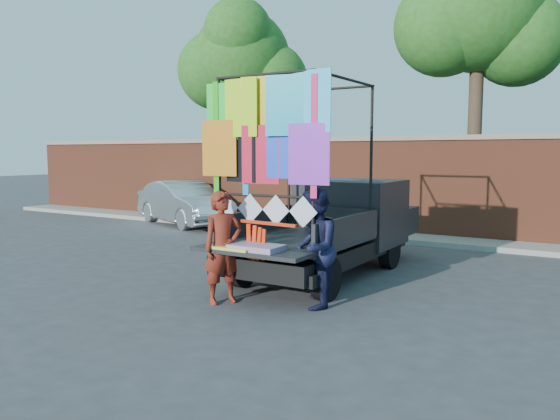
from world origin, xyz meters
The scene contains 10 objects.
ground centered at (0.00, 0.00, 0.00)m, with size 90.00×90.00×0.00m, color #38383A.
brick_wall centered at (0.00, 7.00, 1.33)m, with size 30.00×0.45×2.61m.
curb centered at (0.00, 6.30, 0.06)m, with size 30.00×1.20×0.12m, color gray.
tree_left centered at (-6.48, 8.12, 5.12)m, with size 4.20×3.30×7.05m.
tree_mid centered at (1.02, 8.12, 5.70)m, with size 4.20×3.30×7.73m.
pickup_truck centered at (-0.11, 2.34, 0.84)m, with size 2.09×5.25×3.30m.
sedan centered at (-6.91, 5.71, 0.66)m, with size 1.41×4.03×1.33m, color silver.
woman centered at (-0.56, -0.63, 0.81)m, with size 0.59×0.39×1.63m, color maroon.
man centered at (0.68, -0.15, 0.84)m, with size 0.82×0.64×1.69m, color #151634.
streamer_bundle centered at (-0.05, -0.40, 0.98)m, with size 0.99×0.15×0.68m.
Camera 1 is at (4.22, -6.81, 2.18)m, focal length 35.00 mm.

